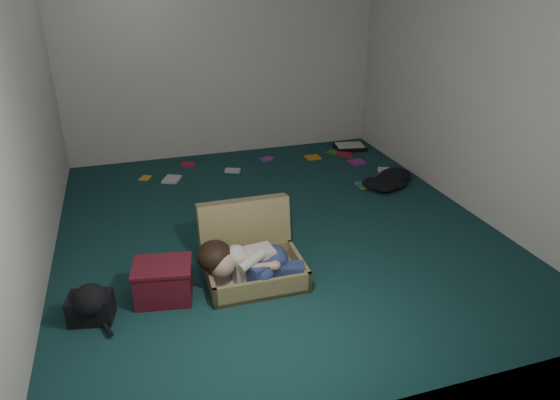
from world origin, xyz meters
TOP-DOWN VIEW (x-y plane):
  - floor at (0.00, 0.00)m, footprint 4.50×4.50m
  - wall_back at (0.00, 2.25)m, footprint 4.50×0.00m
  - wall_front at (0.00, -2.25)m, footprint 4.50×0.00m
  - wall_left at (-2.00, 0.00)m, footprint 0.00×4.50m
  - wall_right at (2.00, 0.00)m, footprint 0.00×4.50m
  - suitcase at (-0.42, -0.69)m, footprint 0.77×0.75m
  - person at (-0.48, -0.88)m, footprint 0.83×0.40m
  - maroon_bin at (-1.13, -0.85)m, footprint 0.48×0.40m
  - backpack at (-1.65, -0.95)m, footprint 0.42×0.36m
  - clothing_pile at (1.52, 0.57)m, footprint 0.55×0.49m
  - paper_tray at (1.65, 1.88)m, footprint 0.46×0.37m
  - book_scatter at (0.56, 1.49)m, footprint 2.99×1.48m

SIDE VIEW (x-z plane):
  - floor at x=0.00m, z-range 0.00..0.00m
  - book_scatter at x=0.56m, z-range 0.00..0.02m
  - paper_tray at x=1.65m, z-range 0.00..0.06m
  - clothing_pile at x=1.52m, z-range 0.00..0.15m
  - backpack at x=-1.65m, z-range 0.00..0.22m
  - maroon_bin at x=-1.13m, z-range 0.00..0.30m
  - suitcase at x=-0.42m, z-range -0.11..0.45m
  - person at x=-0.48m, z-range 0.04..0.39m
  - wall_back at x=0.00m, z-range -0.95..3.55m
  - wall_front at x=0.00m, z-range -0.95..3.55m
  - wall_left at x=-2.00m, z-range -0.95..3.55m
  - wall_right at x=2.00m, z-range -0.95..3.55m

